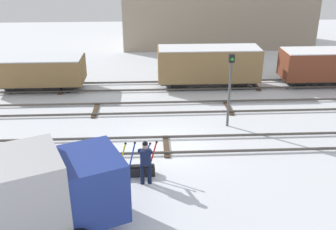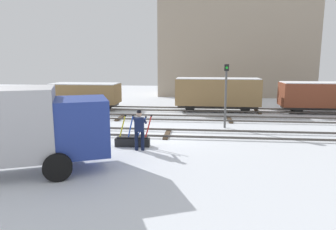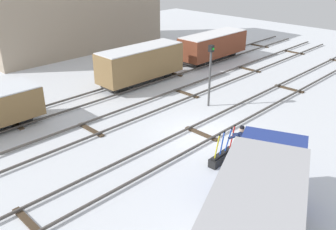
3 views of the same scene
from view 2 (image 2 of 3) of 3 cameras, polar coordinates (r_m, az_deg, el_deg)
The scene contains 12 objects.
ground_plane at distance 15.59m, azimuth -0.18°, elevation -3.74°, with size 60.00×60.00×0.00m, color silver.
track_main_line at distance 15.56m, azimuth -0.18°, elevation -3.35°, with size 44.00×1.94×0.18m.
track_siding_near at distance 19.63m, azimuth 1.10°, elevation -0.53°, with size 44.00×1.94×0.18m.
track_siding_far at distance 23.04m, azimuth 1.81°, elevation 1.08°, with size 44.00×1.94×0.18m.
switch_lever_frame at distance 13.64m, azimuth -6.55°, elevation -4.76°, with size 1.66×0.44×1.43m.
rail_worker at distance 12.86m, azimuth -5.32°, elevation -2.30°, with size 0.56×0.67×1.73m.
delivery_truck at distance 11.30m, azimuth -28.11°, elevation -1.86°, with size 6.69×4.46×2.87m.
signal_post at distance 17.18m, azimuth 10.68°, elevation 4.76°, with size 0.24×0.32×3.52m.
apartment_building at distance 34.29m, azimuth 12.15°, elevation 12.21°, with size 16.06×5.73×10.19m.
freight_car_mid_siding at distance 22.85m, azimuth 9.14°, elevation 4.16°, with size 6.09×1.96×2.45m.
freight_car_near_switch at distance 24.43m, azimuth -15.07°, elevation 3.79°, with size 5.12×2.20×2.00m.
freight_car_far_end at distance 24.53m, azimuth 27.37°, elevation 3.26°, with size 6.33×2.04×2.20m.
Camera 2 is at (1.59, -15.05, 3.75)m, focal length 32.88 mm.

